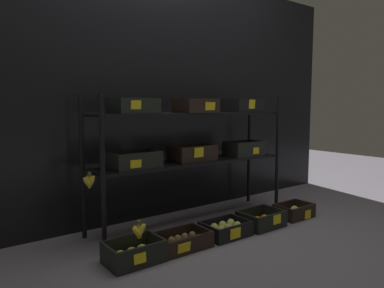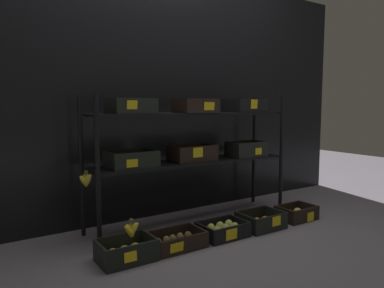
% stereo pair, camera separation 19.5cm
% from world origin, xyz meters
% --- Properties ---
extents(ground_plane, '(10.00, 10.00, 0.00)m').
position_xyz_m(ground_plane, '(0.00, 0.00, 0.00)').
color(ground_plane, slate).
extents(storefront_wall, '(4.10, 0.12, 2.11)m').
position_xyz_m(storefront_wall, '(0.00, 0.38, 1.05)').
color(storefront_wall, black).
rests_on(storefront_wall, ground_plane).
extents(display_rack, '(1.81, 0.39, 1.03)m').
position_xyz_m(display_rack, '(-0.00, -0.01, 0.70)').
color(display_rack, black).
rests_on(display_rack, ground_plane).
extents(crate_ground_apple_gold, '(0.35, 0.25, 0.14)m').
position_xyz_m(crate_ground_apple_gold, '(-0.76, -0.41, 0.05)').
color(crate_ground_apple_gold, black).
rests_on(crate_ground_apple_gold, ground_plane).
extents(crate_ground_kiwi, '(0.37, 0.25, 0.11)m').
position_xyz_m(crate_ground_kiwi, '(-0.39, -0.40, 0.04)').
color(crate_ground_kiwi, black).
rests_on(crate_ground_kiwi, ground_plane).
extents(crate_ground_pear, '(0.34, 0.25, 0.11)m').
position_xyz_m(crate_ground_pear, '(-0.00, -0.41, 0.05)').
color(crate_ground_pear, black).
rests_on(crate_ground_pear, ground_plane).
extents(crate_ground_tangerine, '(0.34, 0.26, 0.13)m').
position_xyz_m(crate_ground_tangerine, '(0.37, -0.43, 0.05)').
color(crate_ground_tangerine, black).
rests_on(crate_ground_tangerine, ground_plane).
extents(crate_ground_rightmost_apple_gold, '(0.32, 0.22, 0.12)m').
position_xyz_m(crate_ground_rightmost_apple_gold, '(0.77, -0.44, 0.05)').
color(crate_ground_rightmost_apple_gold, black).
rests_on(crate_ground_rightmost_apple_gold, ground_plane).
extents(banana_bunch_loose, '(0.12, 0.05, 0.12)m').
position_xyz_m(banana_bunch_loose, '(-0.72, -0.41, 0.19)').
color(banana_bunch_loose, brown).
rests_on(banana_bunch_loose, crate_ground_apple_gold).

